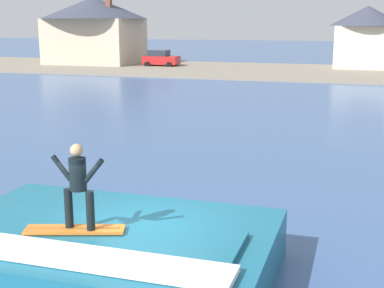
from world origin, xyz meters
name	(u,v)px	position (x,y,z in m)	size (l,w,h in m)	color
ground_plane	(142,272)	(0.00, 0.00, 0.00)	(260.00, 260.00, 0.00)	#3B5A8E
wave_crest	(106,253)	(-0.59, -0.44, 0.54)	(6.58, 4.50, 1.16)	#1A6480
surfboard	(75,230)	(-0.97, -0.95, 1.19)	(1.93, 0.98, 0.06)	orange
surfer	(78,182)	(-0.86, -0.94, 2.14)	(1.09, 0.32, 1.65)	black
shoreline_bank	(319,72)	(0.00, 45.20, 0.07)	(120.00, 18.14, 0.14)	gray
car_near_shore	(161,58)	(-17.24, 47.03, 0.95)	(3.89, 2.20, 1.86)	red
house_with_chimney	(95,26)	(-25.84, 48.36, 4.42)	(12.17, 12.17, 7.86)	beige
house_small_cottage	(367,34)	(4.27, 51.25, 3.64)	(7.78, 7.78, 6.52)	beige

